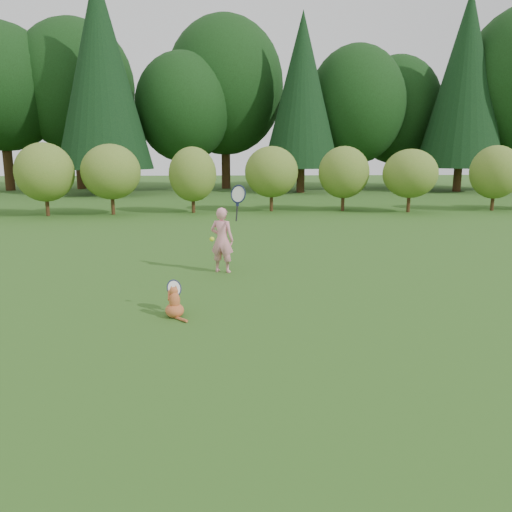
{
  "coord_description": "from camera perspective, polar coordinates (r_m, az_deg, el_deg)",
  "views": [
    {
      "loc": [
        -0.25,
        -7.13,
        2.32
      ],
      "look_at": [
        0.2,
        0.8,
        0.7
      ],
      "focal_mm": 35.0,
      "sensor_mm": 36.0,
      "label": 1
    }
  ],
  "objects": [
    {
      "name": "ground",
      "position": [
        7.5,
        -1.18,
        -6.49
      ],
      "size": [
        100.0,
        100.0,
        0.0
      ],
      "primitive_type": "plane",
      "color": "#224C15",
      "rests_on": "ground"
    },
    {
      "name": "shrub_row",
      "position": [
        20.15,
        -2.58,
        8.9
      ],
      "size": [
        28.0,
        3.0,
        2.8
      ],
      "primitive_type": null,
      "color": "#517424",
      "rests_on": "ground"
    },
    {
      "name": "woodland_backdrop",
      "position": [
        30.57,
        -2.96,
        21.27
      ],
      "size": [
        48.0,
        10.0,
        15.0
      ],
      "primitive_type": null,
      "color": "black",
      "rests_on": "ground"
    },
    {
      "name": "child",
      "position": [
        9.92,
        -3.84,
        2.02
      ],
      "size": [
        0.78,
        0.55,
        1.95
      ],
      "rotation": [
        0.0,
        0.0,
        2.78
      ],
      "color": "pink",
      "rests_on": "ground"
    },
    {
      "name": "cat",
      "position": [
        7.36,
        -9.32,
        -5.06
      ],
      "size": [
        0.42,
        0.7,
        0.62
      ],
      "rotation": [
        0.0,
        0.0,
        0.28
      ],
      "color": "#B74F23",
      "rests_on": "ground"
    },
    {
      "name": "tennis_ball",
      "position": [
        7.11,
        -5.06,
        1.94
      ],
      "size": [
        0.07,
        0.07,
        0.07
      ],
      "color": "#CCD619",
      "rests_on": "ground"
    }
  ]
}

